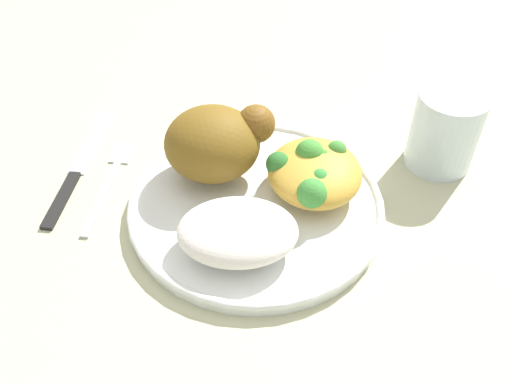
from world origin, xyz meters
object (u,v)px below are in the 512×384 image
object	(u,v)px
fork	(110,179)
roasted_chicken	(216,142)
knife	(75,173)
mac_cheese_with_broccoli	(314,171)
water_glass	(445,130)
plate	(256,205)
rice_pile	(238,231)

from	to	relation	value
fork	roasted_chicken	bearing A→B (deg)	0.03
knife	mac_cheese_with_broccoli	bearing A→B (deg)	-7.81
mac_cheese_with_broccoli	water_glass	xyz separation A→B (m)	(0.14, 0.06, 0.01)
plate	fork	size ratio (longest dim) A/B	1.75
mac_cheese_with_broccoli	water_glass	size ratio (longest dim) A/B	1.22
roasted_chicken	plate	bearing A→B (deg)	-47.66
fork	knife	xyz separation A→B (m)	(-0.04, 0.01, 0.00)
fork	water_glass	bearing A→B (deg)	5.28
plate	rice_pile	world-z (taller)	rice_pile
water_glass	roasted_chicken	bearing A→B (deg)	-172.22
mac_cheese_with_broccoli	fork	distance (m)	0.21
mac_cheese_with_broccoli	knife	size ratio (longest dim) A/B	0.54
rice_pile	knife	distance (m)	0.21
plate	fork	bearing A→B (deg)	164.19
roasted_chicken	fork	xyz separation A→B (m)	(-0.11, -0.00, -0.05)
roasted_chicken	mac_cheese_with_broccoli	xyz separation A→B (m)	(0.10, -0.03, -0.02)
plate	knife	bearing A→B (deg)	164.82
plate	fork	world-z (taller)	plate
plate	mac_cheese_with_broccoli	xyz separation A→B (m)	(0.06, 0.02, 0.03)
roasted_chicken	fork	size ratio (longest dim) A/B	0.75
plate	knife	distance (m)	0.20
water_glass	rice_pile	bearing A→B (deg)	-147.80
roasted_chicken	water_glass	distance (m)	0.24
knife	water_glass	distance (m)	0.39
mac_cheese_with_broccoli	plate	bearing A→B (deg)	-162.29
fork	knife	distance (m)	0.04
plate	rice_pile	xyz separation A→B (m)	(-0.02, -0.06, 0.03)
knife	water_glass	world-z (taller)	water_glass
rice_pile	fork	xyz separation A→B (m)	(-0.14, 0.10, -0.03)
fork	water_glass	size ratio (longest dim) A/B	1.69
plate	knife	size ratio (longest dim) A/B	1.31
rice_pile	fork	distance (m)	0.17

